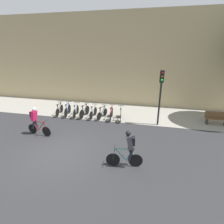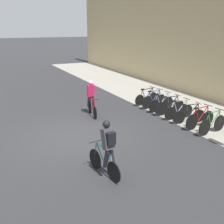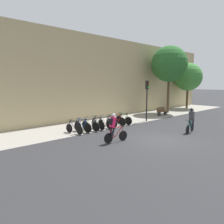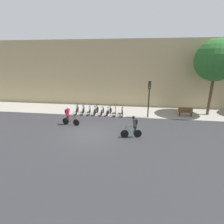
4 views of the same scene
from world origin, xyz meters
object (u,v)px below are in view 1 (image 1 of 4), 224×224
parked_bike_1 (68,110)px  parked_bike_3 (85,111)px  traffic_light_pole (161,88)px  cyclist_pink (35,120)px  parked_bike_6 (111,114)px  parked_bike_5 (102,113)px  parked_bike_2 (76,111)px  parked_bike_4 (93,112)px  parked_bike_0 (59,110)px  parked_bike_7 (121,114)px  cyclist_grey (128,148)px  bench (216,118)px

parked_bike_1 → parked_bike_3: 1.42m
traffic_light_pole → cyclist_pink: bearing=-156.5°
parked_bike_6 → traffic_light_pole: size_ratio=0.46×
parked_bike_5 → parked_bike_6: size_ratio=0.93×
parked_bike_1 → parked_bike_2: size_ratio=0.98×
parked_bike_4 → parked_bike_0: bearing=-180.0°
parked_bike_0 → parked_bike_2: size_ratio=0.96×
parked_bike_6 → parked_bike_7: bearing=0.0°
cyclist_pink → parked_bike_3: (1.72, 3.50, -0.54)m
parked_bike_6 → parked_bike_5: bearing=-179.9°
parked_bike_3 → parked_bike_4: (0.71, -0.00, -0.02)m
parked_bike_0 → parked_bike_2: 1.42m
parked_bike_2 → parked_bike_4: (1.42, -0.00, -0.02)m
cyclist_grey → parked_bike_6: 5.76m
parked_bike_1 → parked_bike_3: parked_bike_1 is taller
cyclist_pink → parked_bike_2: size_ratio=1.03×
parked_bike_3 → parked_bike_6: same height
parked_bike_6 → bench: size_ratio=1.16×
parked_bike_2 → parked_bike_5: bearing=-0.0°
cyclist_pink → parked_bike_1: size_ratio=1.05×
parked_bike_2 → traffic_light_pole: bearing=-3.4°
parked_bike_0 → parked_bike_2: (1.42, 0.00, 0.02)m
parked_bike_3 → bench: (9.44, 0.62, 0.05)m
bench → parked_bike_6: bearing=-175.1°
parked_bike_5 → parked_bike_7: (1.42, 0.00, 0.03)m
cyclist_pink → parked_bike_0: cyclist_pink is taller
parked_bike_2 → parked_bike_7: parked_bike_7 is taller
parked_bike_3 → parked_bike_5: size_ratio=1.08×
parked_bike_6 → cyclist_grey: bearing=-69.4°
parked_bike_1 → bench: parked_bike_1 is taller
parked_bike_5 → parked_bike_7: parked_bike_7 is taller
cyclist_pink → cyclist_grey: 6.16m
parked_bike_5 → parked_bike_7: size_ratio=0.95×
cyclist_grey → parked_bike_7: bearing=103.7°
parked_bike_7 → traffic_light_pole: (2.66, -0.37, 2.15)m
parked_bike_3 → traffic_light_pole: bearing=-3.8°
cyclist_pink → cyclist_grey: bearing=-17.6°
cyclist_grey → parked_bike_2: size_ratio=1.03×
cyclist_grey → parked_bike_4: size_ratio=1.08×
parked_bike_1 → parked_bike_4: bearing=-0.0°
parked_bike_6 → parked_bike_4: bearing=-180.0°
cyclist_pink → parked_bike_3: size_ratio=1.03×
traffic_light_pole → parked_bike_5: bearing=174.8°
parked_bike_7 → bench: parked_bike_7 is taller
parked_bike_2 → parked_bike_5: parked_bike_2 is taller
traffic_light_pole → parked_bike_6: bearing=173.7°
parked_bike_7 → parked_bike_5: bearing=-179.9°
cyclist_grey → parked_bike_4: bearing=122.7°
parked_bike_6 → parked_bike_7: parked_bike_6 is taller
parked_bike_4 → traffic_light_pole: traffic_light_pole is taller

